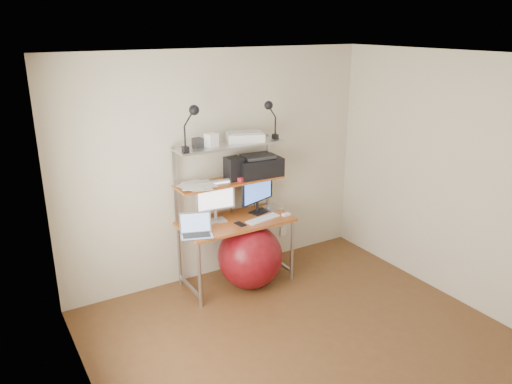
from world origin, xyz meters
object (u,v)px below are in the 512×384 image
laptop (196,231)px  printer (258,166)px  exercise_ball (250,256)px  monitor_black (257,191)px  monitor_silver (215,198)px

laptop → printer: printer is taller
printer → exercise_ball: (-0.27, -0.28, -0.91)m
printer → exercise_ball: bearing=-129.3°
laptop → printer: 1.04m
exercise_ball → printer: bearing=46.6°
monitor_black → printer: printer is taller
monitor_black → monitor_silver: bearing=160.4°
monitor_black → exercise_ball: bearing=-153.2°
monitor_silver → laptop: bearing=-140.5°
monitor_silver → monitor_black: 0.51m
laptop → printer: size_ratio=0.74×
laptop → exercise_ball: (0.61, -0.01, -0.44)m
monitor_black → printer: bearing=36.2°
monitor_silver → monitor_black: bearing=3.3°
monitor_black → printer: 0.28m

